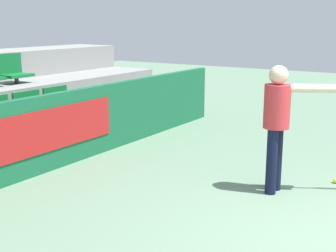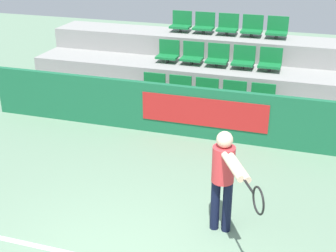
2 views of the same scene
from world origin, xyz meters
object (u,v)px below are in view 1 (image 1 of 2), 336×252
Objects in this scene: stadium_chair_9 at (13,71)px; tennis_ball at (335,181)px; stadium_chair_4 at (60,105)px; tennis_player at (284,115)px; stadium_chair_3 at (31,111)px.

stadium_chair_9 is 5.49m from tennis_ball.
stadium_chair_4 is 0.33× the size of tennis_player.
tennis_ball is (0.63, -4.25, -0.67)m from stadium_chair_4.
stadium_chair_4 is at bearing 98.47° from tennis_ball.
stadium_chair_3 is at bearing -118.75° from stadium_chair_9.
stadium_chair_9 is 7.65× the size of tennis_ball.
tennis_player is 23.33× the size of tennis_ball.
stadium_chair_4 is 1.19m from stadium_chair_9.
stadium_chair_9 is (0.60, 1.08, 0.49)m from stadium_chair_3.
tennis_player is 1.25m from tennis_ball.
stadium_chair_4 is at bearing 0.00° from stadium_chair_3.
tennis_player is (0.55, -3.75, 0.25)m from stadium_chair_3.
tennis_player is at bearing -90.73° from stadium_chair_4.
stadium_chair_4 is 3.76m from tennis_player.
tennis_player reaches higher than stadium_chair_9.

